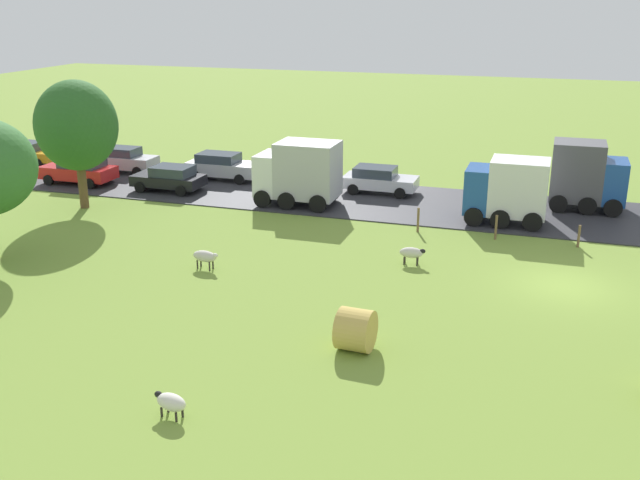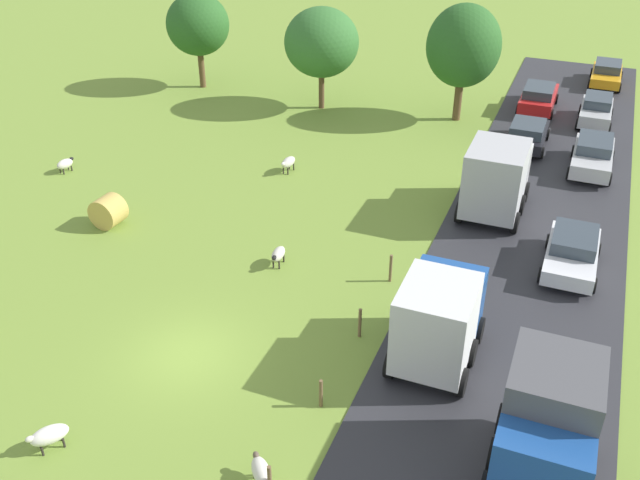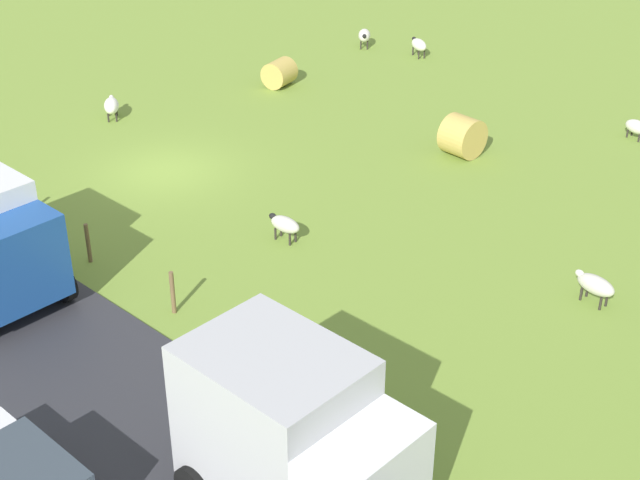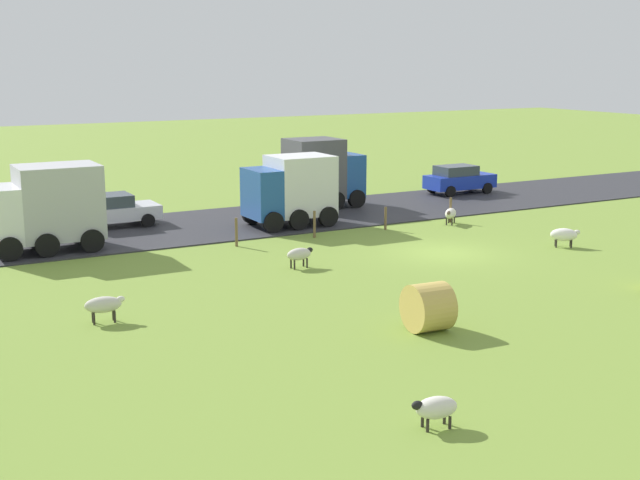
% 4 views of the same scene
% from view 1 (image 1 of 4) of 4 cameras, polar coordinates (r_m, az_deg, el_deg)
% --- Properties ---
extents(ground_plane, '(160.00, 160.00, 0.00)m').
position_cam_1_polar(ground_plane, '(31.51, 18.31, -3.39)').
color(ground_plane, olive).
extents(road_strip, '(8.00, 80.00, 0.06)m').
position_cam_1_polar(road_strip, '(41.14, 18.44, 1.72)').
color(road_strip, '#2D2D33').
rests_on(road_strip, ground_plane).
extents(sheep_0, '(0.62, 1.24, 0.81)m').
position_cam_1_polar(sheep_0, '(31.95, -8.89, -1.27)').
color(sheep_0, beige).
rests_on(sheep_0, ground_plane).
extents(sheep_1, '(0.67, 1.10, 0.71)m').
position_cam_1_polar(sheep_1, '(21.39, -11.47, -12.19)').
color(sheep_1, silver).
rests_on(sheep_1, ground_plane).
extents(sheep_5, '(0.54, 1.15, 0.78)m').
position_cam_1_polar(sheep_5, '(32.31, 7.11, -0.99)').
color(sheep_5, beige).
rests_on(sheep_5, ground_plane).
extents(hay_bale_1, '(1.50, 1.21, 1.43)m').
position_cam_1_polar(hay_bale_1, '(24.52, 2.77, -6.95)').
color(hay_bale_1, tan).
rests_on(hay_bale_1, ground_plane).
extents(tree_1, '(4.38, 4.38, 6.99)m').
position_cam_1_polar(tree_1, '(41.90, -18.33, 8.39)').
color(tree_1, brown).
rests_on(tree_1, ground_plane).
extents(fence_post_1, '(0.12, 0.12, 1.08)m').
position_cam_1_polar(fence_post_1, '(36.32, 19.40, 0.28)').
color(fence_post_1, brown).
rests_on(fence_post_1, ground_plane).
extents(fence_post_2, '(0.12, 0.12, 1.21)m').
position_cam_1_polar(fence_post_2, '(36.34, 13.47, 0.97)').
color(fence_post_2, brown).
rests_on(fence_post_2, ground_plane).
extents(fence_post_3, '(0.12, 0.12, 1.24)m').
position_cam_1_polar(fence_post_3, '(36.78, 7.60, 1.55)').
color(fence_post_3, brown).
rests_on(fence_post_3, ground_plane).
extents(truck_0, '(2.67, 4.05, 3.31)m').
position_cam_1_polar(truck_0, '(38.74, 14.34, 3.83)').
color(truck_0, '#1E4C99').
rests_on(truck_0, road_strip).
extents(truck_1, '(2.81, 4.47, 3.53)m').
position_cam_1_polar(truck_1, '(40.87, -1.59, 5.31)').
color(truck_1, white).
rests_on(truck_1, road_strip).
extents(truck_2, '(2.74, 3.89, 3.66)m').
position_cam_1_polar(truck_2, '(42.49, 19.91, 4.75)').
color(truck_2, '#1E4C99').
rests_on(truck_2, road_strip).
extents(car_0, '(2.21, 4.30, 1.53)m').
position_cam_1_polar(car_0, '(43.70, 4.58, 4.71)').
color(car_0, silver).
rests_on(car_0, road_strip).
extents(car_1, '(2.22, 4.18, 1.50)m').
position_cam_1_polar(car_1, '(44.91, -11.56, 4.75)').
color(car_1, black).
rests_on(car_1, road_strip).
extents(car_2, '(1.97, 3.99, 1.64)m').
position_cam_1_polar(car_2, '(50.31, -14.83, 6.05)').
color(car_2, '#B7B7BC').
rests_on(car_2, road_strip).
extents(car_3, '(2.17, 4.58, 1.65)m').
position_cam_1_polar(car_3, '(47.18, -7.56, 5.72)').
color(car_3, '#B7B7BC').
rests_on(car_3, road_strip).
extents(car_5, '(2.22, 4.55, 1.63)m').
position_cam_1_polar(car_5, '(48.08, -18.14, 5.18)').
color(car_5, red).
rests_on(car_5, road_strip).
extents(car_6, '(2.13, 4.23, 1.50)m').
position_cam_1_polar(car_6, '(55.10, -21.63, 6.34)').
color(car_6, orange).
rests_on(car_6, road_strip).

